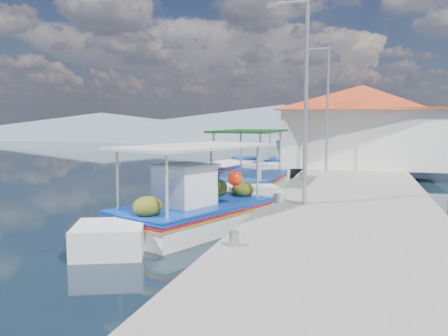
# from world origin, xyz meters

# --- Properties ---
(ground) EXTENTS (160.00, 160.00, 0.00)m
(ground) POSITION_xyz_m (0.00, 0.00, 0.00)
(ground) COLOR black
(ground) RESTS_ON ground
(quay) EXTENTS (5.00, 44.00, 0.50)m
(quay) POSITION_xyz_m (5.90, 6.00, 0.25)
(quay) COLOR gray
(quay) RESTS_ON ground
(bollards) EXTENTS (0.20, 17.20, 0.30)m
(bollards) POSITION_xyz_m (3.80, 5.25, 0.65)
(bollards) COLOR #A5A8AD
(bollards) RESTS_ON quay
(main_caique) EXTENTS (4.16, 7.23, 2.57)m
(main_caique) POSITION_xyz_m (1.82, 0.01, 0.50)
(main_caique) COLOR white
(main_caique) RESTS_ON ground
(caique_green_canopy) EXTENTS (2.49, 7.68, 2.87)m
(caique_green_canopy) POSITION_xyz_m (1.90, 6.39, 0.43)
(caique_green_canopy) COLOR white
(caique_green_canopy) RESTS_ON ground
(caique_blue_hull) EXTENTS (2.89, 6.36, 1.16)m
(caique_blue_hull) POSITION_xyz_m (-0.57, 11.44, 0.31)
(caique_blue_hull) COLOR navy
(caique_blue_hull) RESTS_ON ground
(caique_far) EXTENTS (2.20, 7.09, 2.48)m
(caique_far) POSITION_xyz_m (2.01, 16.08, 0.46)
(caique_far) COLOR white
(caique_far) RESTS_ON ground
(harbor_building) EXTENTS (10.49, 10.49, 4.40)m
(harbor_building) POSITION_xyz_m (6.20, 15.00, 2.78)
(harbor_building) COLOR white
(harbor_building) RESTS_ON quay
(lamp_post_near) EXTENTS (1.21, 0.14, 6.00)m
(lamp_post_near) POSITION_xyz_m (4.51, 2.00, 3.85)
(lamp_post_near) COLOR #A5A8AD
(lamp_post_near) RESTS_ON quay
(lamp_post_far) EXTENTS (1.21, 0.14, 6.00)m
(lamp_post_far) POSITION_xyz_m (4.51, 11.00, 3.85)
(lamp_post_far) COLOR #A5A8AD
(lamp_post_far) RESTS_ON quay
(mountain_ridge) EXTENTS (171.40, 96.00, 5.50)m
(mountain_ridge) POSITION_xyz_m (6.54, 56.00, 2.04)
(mountain_ridge) COLOR slate
(mountain_ridge) RESTS_ON ground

